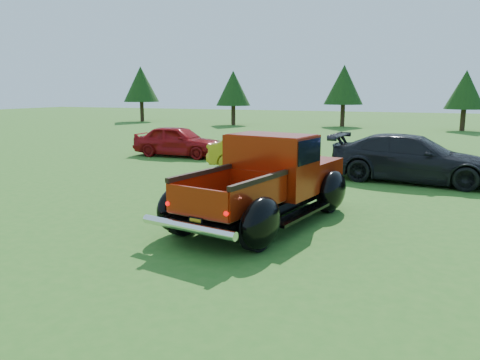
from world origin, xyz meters
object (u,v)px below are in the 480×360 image
Objects in this scene: show_car_yellow at (264,153)px; tree_mid_right at (465,90)px; tree_west at (233,88)px; show_car_red at (178,141)px; tree_mid_left at (344,85)px; tree_far_west at (141,84)px; show_car_grey at (412,158)px; pickup_truck at (271,179)px.

tree_mid_right is at bearing -20.12° from show_car_yellow.
show_car_red is (5.50, -19.02, -2.42)m from tree_west.
tree_mid_left is 1.14× the size of tree_mid_right.
tree_far_west reaches higher than show_car_yellow.
tree_mid_left is at bearing -9.71° from show_car_red.
tree_mid_left reaches higher than tree_mid_right.
show_car_yellow is at bearing 93.67° from show_car_grey.
show_car_grey reaches higher than show_car_red.
show_car_red is 10.27m from show_car_grey.
tree_west is at bearing 125.72° from pickup_truck.
tree_far_west is 1.18× the size of tree_mid_right.
tree_mid_left is 1.23× the size of show_car_yellow.
tree_west is at bearing -167.47° from tree_mid_left.
show_car_yellow is at bearing 121.71° from pickup_truck.
tree_mid_left is 24.37m from show_car_grey.
show_car_grey is at bearing -41.22° from tree_far_west.
tree_west is (10.00, -1.00, -0.41)m from tree_far_west.
pickup_truck is 1.36× the size of show_car_red.
tree_far_west is 25.47m from show_car_red.
tree_far_west is at bearing -176.99° from tree_mid_left.
pickup_truck is (12.72, -27.33, -2.18)m from tree_west.
tree_mid_left is (19.00, 1.00, -0.14)m from tree_far_west.
tree_far_west reaches higher than show_car_red.
show_car_red is 1.00× the size of show_car_yellow.
pickup_truck is at bearing -160.20° from show_car_yellow.
show_car_red is at bearing -52.26° from tree_far_west.
tree_mid_left reaches higher than show_car_red.
tree_west reaches higher than pickup_truck.
show_car_grey is (2.78, 5.99, -0.17)m from pickup_truck.
tree_mid_left is 0.96× the size of show_car_grey.
tree_west reaches higher than show_car_red.
tree_mid_left is 23.39m from show_car_yellow.
tree_far_west is at bearing 54.13° from show_car_grey.
show_car_grey is (25.50, -22.34, -2.76)m from tree_far_west.
tree_mid_left is at bearing 20.92° from show_car_grey.
show_car_red is at bearing 82.29° from show_car_grey.
show_car_red is (-7.22, 8.31, -0.23)m from pickup_truck.
tree_west is 1.13× the size of show_car_red.
show_car_grey is (10.00, -2.32, 0.06)m from show_car_red.
show_car_grey is at bearing -96.38° from tree_mid_right.
tree_west is 1.13× the size of show_car_yellow.
tree_mid_right is at bearing 90.21° from pickup_truck.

